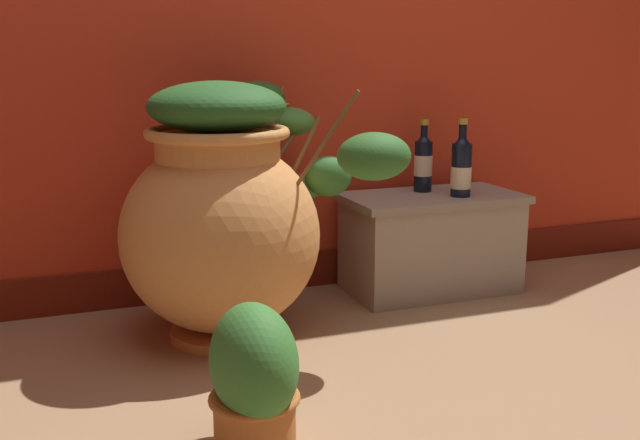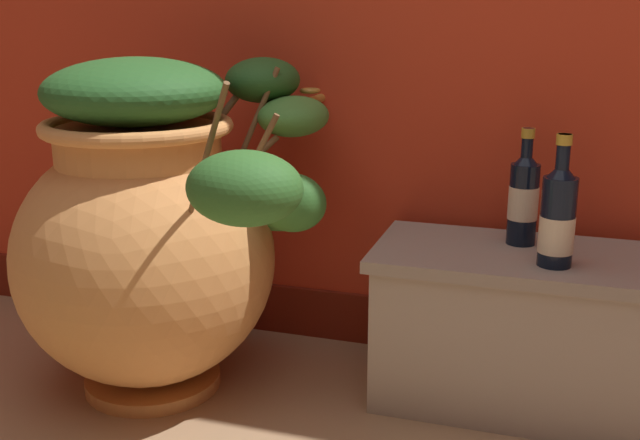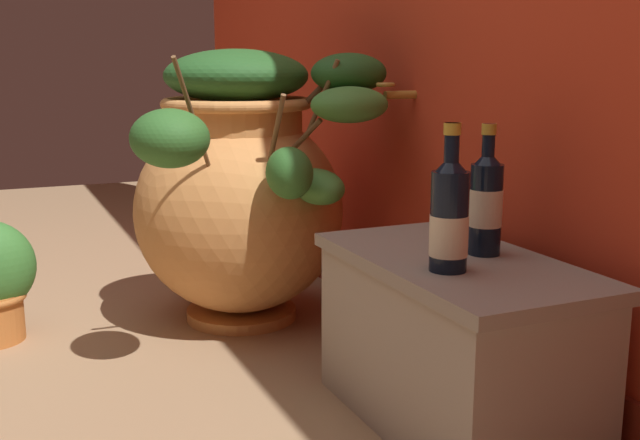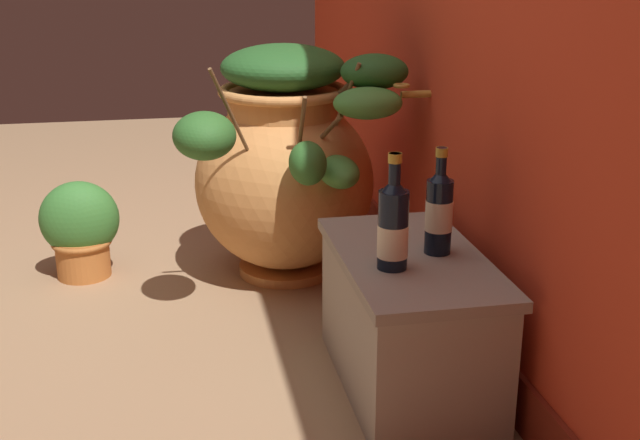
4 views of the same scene
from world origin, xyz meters
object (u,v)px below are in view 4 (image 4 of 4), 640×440
terracotta_urn (286,165)px  wine_bottle_middle (393,224)px  wine_bottle_left (439,209)px  potted_shrub (80,229)px

terracotta_urn → wine_bottle_middle: bearing=7.6°
wine_bottle_left → potted_shrub: size_ratio=0.79×
terracotta_urn → potted_shrub: bearing=-99.3°
wine_bottle_middle → potted_shrub: (-1.10, -0.89, -0.33)m
terracotta_urn → wine_bottle_middle: size_ratio=2.81×
wine_bottle_left → potted_shrub: (-1.02, -1.05, -0.34)m
potted_shrub → wine_bottle_left: bearing=45.8°
wine_bottle_middle → potted_shrub: 1.46m
wine_bottle_left → potted_shrub: bearing=-134.2°
terracotta_urn → potted_shrub: size_ratio=2.33×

